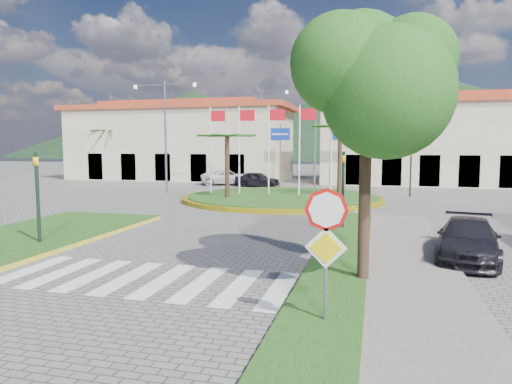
% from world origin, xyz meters
% --- Properties ---
extents(ground, '(160.00, 160.00, 0.00)m').
position_xyz_m(ground, '(0.00, 0.00, 0.00)').
color(ground, slate).
rests_on(ground, ground).
extents(sidewalk_right, '(4.00, 28.00, 0.15)m').
position_xyz_m(sidewalk_right, '(6.00, 2.00, 0.07)').
color(sidewalk_right, gray).
rests_on(sidewalk_right, ground).
extents(verge_right, '(1.60, 28.00, 0.18)m').
position_xyz_m(verge_right, '(4.80, 2.00, 0.09)').
color(verge_right, '#1A4012').
rests_on(verge_right, ground).
extents(crosswalk, '(8.00, 3.00, 0.01)m').
position_xyz_m(crosswalk, '(0.00, 4.00, 0.01)').
color(crosswalk, silver).
rests_on(crosswalk, ground).
extents(roundabout_island, '(12.70, 12.70, 6.00)m').
position_xyz_m(roundabout_island, '(0.00, 22.00, 0.17)').
color(roundabout_island, yellow).
rests_on(roundabout_island, ground).
extents(stop_sign, '(0.80, 0.11, 2.65)m').
position_xyz_m(stop_sign, '(4.90, 1.96, 1.79)').
color(stop_sign, slate).
rests_on(stop_sign, ground).
extents(deciduous_tree, '(3.60, 3.60, 6.80)m').
position_xyz_m(deciduous_tree, '(5.50, 5.00, 5.18)').
color(deciduous_tree, black).
rests_on(deciduous_tree, ground).
extents(traffic_light_left, '(0.15, 0.18, 3.20)m').
position_xyz_m(traffic_light_left, '(-5.20, 6.50, 1.94)').
color(traffic_light_left, black).
rests_on(traffic_light_left, ground).
extents(traffic_light_right, '(0.15, 0.18, 3.20)m').
position_xyz_m(traffic_light_right, '(4.50, 12.00, 1.94)').
color(traffic_light_right, black).
rests_on(traffic_light_right, ground).
extents(traffic_light_far, '(0.18, 0.15, 3.20)m').
position_xyz_m(traffic_light_far, '(8.00, 26.00, 1.94)').
color(traffic_light_far, black).
rests_on(traffic_light_far, ground).
extents(direction_sign_west, '(1.60, 0.14, 5.20)m').
position_xyz_m(direction_sign_west, '(-2.00, 30.97, 3.53)').
color(direction_sign_west, slate).
rests_on(direction_sign_west, ground).
extents(direction_sign_east, '(1.60, 0.14, 5.20)m').
position_xyz_m(direction_sign_east, '(3.00, 30.97, 3.53)').
color(direction_sign_east, slate).
rests_on(direction_sign_east, ground).
extents(street_lamp_centre, '(4.80, 0.16, 8.00)m').
position_xyz_m(street_lamp_centre, '(1.00, 30.00, 4.50)').
color(street_lamp_centre, slate).
rests_on(street_lamp_centre, ground).
extents(street_lamp_west, '(4.80, 0.16, 8.00)m').
position_xyz_m(street_lamp_west, '(-9.00, 24.00, 4.50)').
color(street_lamp_west, slate).
rests_on(street_lamp_west, ground).
extents(building_left, '(23.32, 9.54, 8.05)m').
position_xyz_m(building_left, '(-14.00, 38.00, 3.90)').
color(building_left, '#C3B493').
rests_on(building_left, ground).
extents(building_right, '(19.08, 9.54, 8.05)m').
position_xyz_m(building_right, '(10.00, 38.00, 3.90)').
color(building_right, '#C3B493').
rests_on(building_right, ground).
extents(hill_far_west, '(140.00, 140.00, 22.00)m').
position_xyz_m(hill_far_west, '(-55.00, 140.00, 11.00)').
color(hill_far_west, black).
rests_on(hill_far_west, ground).
extents(hill_far_mid, '(180.00, 180.00, 30.00)m').
position_xyz_m(hill_far_mid, '(15.00, 160.00, 15.00)').
color(hill_far_mid, black).
rests_on(hill_far_mid, ground).
extents(hill_near_back, '(110.00, 110.00, 16.00)m').
position_xyz_m(hill_near_back, '(-10.00, 130.00, 8.00)').
color(hill_near_back, black).
rests_on(hill_near_back, ground).
extents(white_van, '(5.32, 3.68, 1.35)m').
position_xyz_m(white_van, '(-6.96, 32.12, 0.68)').
color(white_van, silver).
rests_on(white_van, ground).
extents(car_dark_a, '(3.89, 1.91, 1.28)m').
position_xyz_m(car_dark_a, '(-3.92, 30.77, 0.64)').
color(car_dark_a, black).
rests_on(car_dark_a, ground).
extents(car_dark_b, '(3.88, 2.63, 1.21)m').
position_xyz_m(car_dark_b, '(7.03, 36.75, 0.60)').
color(car_dark_b, black).
rests_on(car_dark_b, ground).
extents(car_side_right, '(2.41, 4.44, 1.22)m').
position_xyz_m(car_side_right, '(8.47, 8.32, 0.61)').
color(car_side_right, black).
rests_on(car_side_right, ground).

